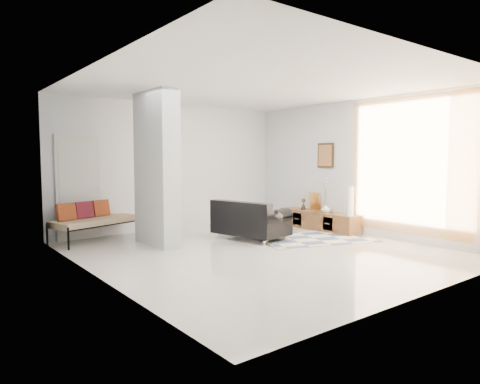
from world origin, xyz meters
TOP-DOWN VIEW (x-y plane):
  - floor at (0.00, 0.00)m, footprint 6.00×6.00m
  - ceiling at (0.00, 0.00)m, footprint 6.00×6.00m
  - wall_back at (0.00, 3.00)m, footprint 6.00×0.00m
  - wall_front at (0.00, -3.00)m, footprint 6.00×0.00m
  - wall_left at (-2.75, 0.00)m, footprint 0.00×6.00m
  - wall_right at (2.75, 0.00)m, footprint 0.00×6.00m
  - partition_column at (-1.10, 1.60)m, footprint 0.35×1.20m
  - hallway_door at (-2.10, 2.96)m, footprint 0.85×0.06m
  - curtain at (2.67, -1.15)m, footprint 0.00×2.55m
  - wall_art at (2.72, 0.90)m, footprint 0.04×0.45m
  - media_console at (2.52, 0.90)m, footprint 0.45×2.05m
  - loveseat at (0.54, 0.93)m, footprint 1.13×1.59m
  - daybed at (-1.94, 2.62)m, footprint 1.76×1.14m
  - area_rug at (1.59, 0.20)m, footprint 2.54×2.09m
  - cylinder_lamp at (2.50, 0.01)m, footprint 0.11×0.11m
  - bronze_figurine at (2.47, 1.33)m, footprint 0.14×0.14m
  - vase at (2.47, 0.67)m, footprint 0.18×0.18m

SIDE VIEW (x-z plane):
  - floor at x=0.00m, z-range 0.00..0.00m
  - area_rug at x=1.59m, z-range 0.00..0.01m
  - media_console at x=2.52m, z-range -0.20..0.60m
  - loveseat at x=0.54m, z-range -0.02..0.74m
  - daybed at x=-1.94m, z-range 0.04..0.80m
  - vase at x=2.47m, z-range 0.40..0.58m
  - bronze_figurine at x=2.47m, z-range 0.40..0.66m
  - cylinder_lamp at x=2.50m, z-range 0.40..1.00m
  - hallway_door at x=-2.10m, z-range 0.00..2.04m
  - partition_column at x=-1.10m, z-range 0.00..2.80m
  - wall_back at x=0.00m, z-range -1.60..4.40m
  - wall_front at x=0.00m, z-range -1.60..4.40m
  - wall_left at x=-2.75m, z-range -1.60..4.40m
  - wall_right at x=2.75m, z-range -1.60..4.40m
  - curtain at x=2.67m, z-range 0.17..2.72m
  - wall_art at x=2.72m, z-range 1.38..1.92m
  - ceiling at x=0.00m, z-range 2.80..2.80m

